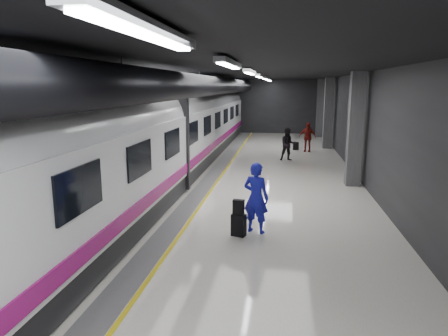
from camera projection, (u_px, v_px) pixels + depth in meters
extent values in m
plane|color=silver|center=(235.00, 193.00, 14.93)|extent=(40.00, 40.00, 0.00)
cube|color=black|center=(235.00, 70.00, 14.03)|extent=(10.00, 40.00, 0.02)
cube|color=#28282B|center=(263.00, 106.00, 33.86)|extent=(10.00, 0.02, 4.50)
cube|color=#28282B|center=(105.00, 131.00, 15.20)|extent=(0.02, 40.00, 4.50)
cube|color=#28282B|center=(379.00, 136.00, 13.76)|extent=(0.02, 40.00, 4.50)
cube|color=slate|center=(199.00, 192.00, 15.13)|extent=(0.65, 39.80, 0.01)
cube|color=yellow|center=(210.00, 192.00, 15.07)|extent=(0.10, 39.80, 0.01)
cylinder|color=black|center=(199.00, 86.00, 14.33)|extent=(0.80, 38.00, 0.80)
cube|color=silver|center=(149.00, 29.00, 3.30)|extent=(0.22, 2.60, 0.10)
cube|color=silver|center=(229.00, 63.00, 8.15)|extent=(0.22, 2.60, 0.10)
cube|color=silver|center=(250.00, 72.00, 12.99)|extent=(0.22, 2.60, 0.10)
cube|color=silver|center=(259.00, 76.00, 17.84)|extent=(0.22, 2.60, 0.10)
cube|color=silver|center=(265.00, 78.00, 22.68)|extent=(0.22, 2.60, 0.10)
cube|color=silver|center=(268.00, 79.00, 27.53)|extent=(0.22, 2.60, 0.10)
cube|color=silver|center=(270.00, 80.00, 31.40)|extent=(0.22, 2.60, 0.10)
cube|color=#515154|center=(355.00, 130.00, 15.76)|extent=(0.55, 0.55, 4.50)
cube|color=#515154|center=(328.00, 113.00, 25.45)|extent=(0.55, 0.55, 4.50)
cube|color=#515154|center=(320.00, 108.00, 31.27)|extent=(0.55, 0.55, 4.50)
cube|color=black|center=(151.00, 181.00, 15.33)|extent=(2.80, 38.00, 0.60)
cube|color=white|center=(149.00, 145.00, 15.05)|extent=(2.90, 38.00, 2.20)
cylinder|color=white|center=(149.00, 120.00, 14.86)|extent=(2.80, 38.00, 2.80)
cube|color=#970D69|center=(188.00, 167.00, 15.00)|extent=(0.04, 38.00, 0.35)
cube|color=black|center=(149.00, 139.00, 15.00)|extent=(3.05, 0.25, 3.80)
cube|color=black|center=(80.00, 190.00, 7.01)|extent=(0.05, 1.60, 0.85)
cube|color=black|center=(140.00, 159.00, 9.91)|extent=(0.05, 1.60, 0.85)
cube|color=black|center=(173.00, 143.00, 12.82)|extent=(0.05, 1.60, 0.85)
cube|color=black|center=(193.00, 132.00, 15.73)|extent=(0.05, 1.60, 0.85)
cube|color=black|center=(207.00, 125.00, 18.63)|extent=(0.05, 1.60, 0.85)
cube|color=black|center=(218.00, 120.00, 21.54)|extent=(0.05, 1.60, 0.85)
cube|color=black|center=(226.00, 116.00, 24.45)|extent=(0.05, 1.60, 0.85)
cube|color=black|center=(232.00, 113.00, 27.35)|extent=(0.05, 1.60, 0.85)
cube|color=black|center=(237.00, 110.00, 30.26)|extent=(0.05, 1.60, 0.85)
imported|color=#201CD3|center=(256.00, 198.00, 10.79)|extent=(0.83, 0.68, 1.95)
cube|color=black|center=(239.00, 225.00, 10.65)|extent=(0.42, 0.34, 0.60)
cube|color=black|center=(239.00, 207.00, 10.57)|extent=(0.32, 0.20, 0.39)
imported|color=black|center=(288.00, 144.00, 21.36)|extent=(0.96, 0.81, 1.76)
imported|color=maroon|center=(307.00, 137.00, 24.33)|extent=(1.10, 0.59, 1.79)
cube|color=black|center=(296.00, 146.00, 25.08)|extent=(0.37, 0.27, 0.49)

